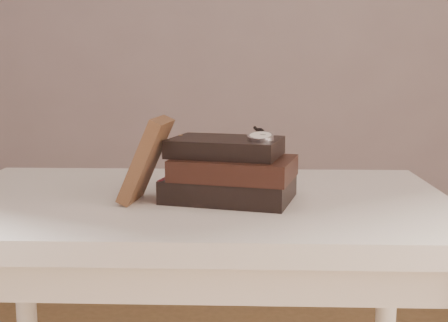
{
  "coord_description": "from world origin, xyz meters",
  "views": [
    {
      "loc": [
        0.1,
        -0.76,
        1.01
      ],
      "look_at": [
        0.06,
        0.32,
        0.82
      ],
      "focal_mm": 46.48,
      "sensor_mm": 36.0,
      "label": 1
    }
  ],
  "objects": [
    {
      "name": "table",
      "position": [
        0.0,
        0.35,
        0.66
      ],
      "size": [
        1.0,
        0.6,
        0.75
      ],
      "color": "beige",
      "rests_on": "ground"
    },
    {
      "name": "eyeglasses",
      "position": [
        0.01,
        0.42,
        0.82
      ],
      "size": [
        0.12,
        0.13,
        0.05
      ],
      "color": "silver",
      "rests_on": "book_stack"
    },
    {
      "name": "pocket_watch",
      "position": [
        0.13,
        0.3,
        0.88
      ],
      "size": [
        0.06,
        0.15,
        0.02
      ],
      "color": "silver",
      "rests_on": "book_stack"
    },
    {
      "name": "book_stack",
      "position": [
        0.07,
        0.32,
        0.8
      ],
      "size": [
        0.27,
        0.22,
        0.12
      ],
      "color": "black",
      "rests_on": "table"
    },
    {
      "name": "journal",
      "position": [
        -0.09,
        0.3,
        0.83
      ],
      "size": [
        0.1,
        0.11,
        0.16
      ],
      "primitive_type": "cube",
      "rotation": [
        0.0,
        0.42,
        -0.12
      ],
      "color": "#412819",
      "rests_on": "table"
    }
  ]
}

